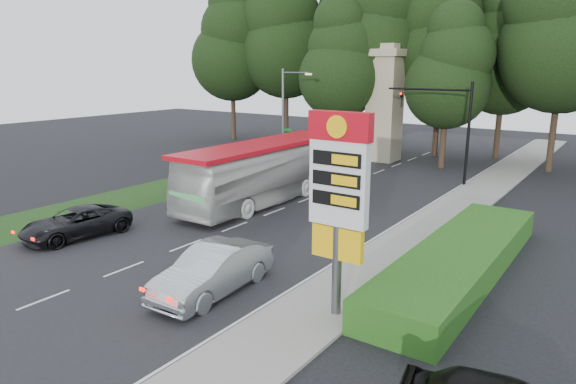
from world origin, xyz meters
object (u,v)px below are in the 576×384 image
Objects in this scene: traffic_signal_mast at (450,118)px; transit_bus at (264,173)px; gas_station_pylon at (339,188)px; sedan_silver at (213,270)px; streetlight_signs at (285,114)px; suv_charcoal at (76,223)px; monument at (385,103)px.

traffic_signal_mast is 0.54× the size of transit_bus.
gas_station_pylon is 5.93m from sedan_silver.
sedan_silver is at bearing -61.20° from streetlight_signs.
traffic_signal_mast reaches higher than transit_bus.
streetlight_signs is 24.24m from sedan_silver.
sedan_silver is at bearing 2.45° from suv_charcoal.
streetlight_signs is at bearing 117.40° from transit_bus.
traffic_signal_mast is 1.38× the size of suv_charcoal.
gas_station_pylon is at bearing -68.20° from monument.
transit_bus reaches higher than sedan_silver.
streetlight_signs reaches higher than traffic_signal_mast.
monument reaches higher than suv_charcoal.
monument is 30.04m from sedan_silver.
transit_bus is 2.55× the size of suv_charcoal.
streetlight_signs is at bearing 115.64° from sedan_silver.
transit_bus is 11.26m from suv_charcoal.
traffic_signal_mast is 14.04m from transit_bus.
traffic_signal_mast is 25.04m from suv_charcoal.
suv_charcoal is (-3.46, -10.66, -1.12)m from transit_bus.
suv_charcoal is (-3.36, -28.13, -4.38)m from monument.
sedan_silver is at bearing -61.50° from transit_bus.
sedan_silver reaches higher than suv_charcoal.
monument reaches higher than streetlight_signs.
sedan_silver is (6.47, -11.54, -0.96)m from transit_bus.
monument is at bearing 58.03° from streetlight_signs.
sedan_silver is (-4.63, -1.00, -3.57)m from gas_station_pylon.
gas_station_pylon is 0.95× the size of traffic_signal_mast.
gas_station_pylon is 0.68× the size of monument.
suv_charcoal is at bearing -108.78° from transit_bus.
transit_bus is (5.08, -9.48, -2.59)m from streetlight_signs.
gas_station_pylon reaches higher than suv_charcoal.
gas_station_pylon is 30.17m from monument.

